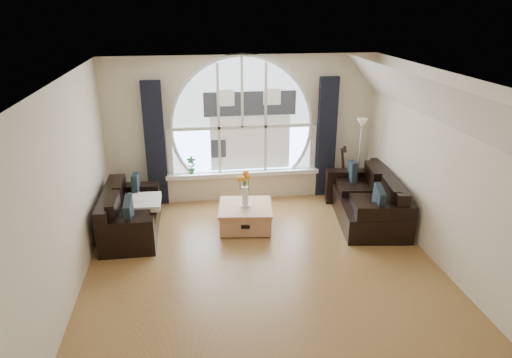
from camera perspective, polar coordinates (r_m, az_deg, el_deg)
name	(u,v)px	position (r m, az deg, el deg)	size (l,w,h in m)	color
ground	(265,270)	(6.74, 1.10, -11.11)	(5.00, 5.50, 0.01)	brown
ceiling	(266,78)	(5.78, 1.28, 12.22)	(5.00, 5.50, 0.01)	silver
wall_back	(242,129)	(8.73, -1.72, 6.13)	(5.00, 0.01, 2.70)	beige
wall_front	(323,310)	(3.76, 8.15, -15.53)	(5.00, 0.01, 2.70)	beige
wall_left	(68,192)	(6.26, -22.04, -1.49)	(0.01, 5.50, 2.70)	beige
wall_right	(443,173)	(6.96, 21.94, 0.73)	(0.01, 5.50, 2.70)	beige
attic_slope	(433,102)	(6.57, 20.81, 8.83)	(0.92, 5.50, 0.72)	silver
arched_window	(242,115)	(8.63, -1.72, 7.85)	(2.60, 0.06, 2.15)	silver
window_sill	(243,173)	(8.89, -1.59, 0.73)	(2.90, 0.22, 0.08)	white
window_frame	(242,115)	(8.61, -1.69, 7.80)	(2.76, 0.08, 2.15)	white
neighbor_house	(250,121)	(8.67, -0.70, 7.06)	(1.70, 0.02, 1.50)	silver
curtain_left	(155,145)	(8.64, -12.24, 4.14)	(0.35, 0.12, 2.30)	black
curtain_right	(327,138)	(8.98, 8.62, 5.01)	(0.35, 0.12, 2.30)	black
sofa_left	(131,211)	(7.84, -15.08, -3.75)	(0.84, 1.67, 0.74)	black
sofa_right	(366,199)	(8.22, 13.32, -2.39)	(0.93, 1.85, 0.82)	black
coffee_chest	(245,215)	(7.84, -1.30, -4.47)	(0.87, 0.87, 0.43)	#A8744F
throw_blanket	(144,202)	(7.84, -13.59, -2.78)	(0.55, 0.55, 0.10)	silver
vase_flowers	(245,184)	(7.61, -1.36, -0.67)	(0.24, 0.24, 0.70)	white
floor_lamp	(359,161)	(8.87, 12.47, 2.17)	(0.24, 0.24, 1.60)	#B2B2B2
guitar	(341,171)	(9.08, 10.39, 0.95)	(0.36, 0.24, 1.06)	#9B6034
potted_plant	(191,165)	(8.77, -7.91, 1.68)	(0.18, 0.12, 0.33)	#1E6023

